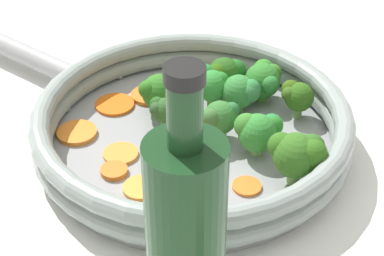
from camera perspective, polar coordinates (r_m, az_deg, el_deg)
name	(u,v)px	position (r m, az deg, el deg)	size (l,w,h in m)	color
ground_plane	(192,147)	(0.71, 0.00, -1.70)	(4.00, 4.00, 0.00)	white
skillet	(192,143)	(0.71, 0.00, -1.34)	(0.32, 0.32, 0.01)	#939699
skillet_rim_wall	(192,123)	(0.69, 0.00, 0.48)	(0.35, 0.35, 0.04)	#8D9A96
skillet_handle	(34,58)	(0.85, -13.91, 6.05)	(0.03, 0.03, 0.19)	#999B9E
skillet_rivet_left	(120,76)	(0.81, -6.45, 4.64)	(0.01, 0.01, 0.01)	#979799
skillet_rivet_right	(67,108)	(0.76, -11.04, 1.77)	(0.01, 0.01, 0.01)	#969394
carrot_slice_0	(157,214)	(0.61, -3.15, -7.66)	(0.03, 0.03, 0.00)	orange
carrot_slice_1	(114,171)	(0.66, -6.94, -3.79)	(0.03, 0.03, 0.01)	orange
carrot_slice_2	(177,155)	(0.68, -1.36, -2.46)	(0.04, 0.04, 0.01)	#F2963D
carrot_slice_3	(77,133)	(0.72, -10.19, -0.42)	(0.04, 0.04, 0.01)	orange
carrot_slice_4	(115,105)	(0.76, -6.88, 2.08)	(0.05, 0.05, 0.00)	orange
carrot_slice_5	(207,88)	(0.79, 1.36, 3.54)	(0.04, 0.04, 0.00)	orange
carrot_slice_6	(198,158)	(0.68, 0.54, -2.67)	(0.04, 0.04, 0.00)	orange
carrot_slice_7	(182,107)	(0.75, -0.86, 1.91)	(0.04, 0.04, 0.00)	orange
carrot_slice_8	(141,188)	(0.64, -4.58, -5.34)	(0.04, 0.04, 0.00)	#F99A38
carrot_slice_9	(148,95)	(0.78, -3.90, 2.93)	(0.04, 0.04, 0.00)	orange
carrot_slice_10	(247,186)	(0.65, 4.89, -5.18)	(0.03, 0.03, 0.00)	orange
carrot_slice_11	(121,154)	(0.69, -6.36, -2.29)	(0.04, 0.04, 0.00)	orange
broccoli_floret_0	(264,79)	(0.76, 6.42, 4.32)	(0.04, 0.05, 0.05)	#629846
broccoli_floret_1	(163,110)	(0.71, -2.57, 1.58)	(0.03, 0.03, 0.04)	#85A563
broccoli_floret_2	(219,118)	(0.69, 2.42, 0.93)	(0.04, 0.04, 0.05)	#6F9E5D
broccoli_floret_3	(242,92)	(0.74, 4.46, 3.23)	(0.05, 0.04, 0.05)	#659451
broccoli_floret_4	(297,96)	(0.74, 9.28, 2.84)	(0.04, 0.03, 0.04)	#709A50
broccoli_floret_5	(209,82)	(0.75, 1.50, 4.09)	(0.04, 0.04, 0.05)	#659644
broccoli_floret_6	(298,153)	(0.64, 9.40, -2.24)	(0.06, 0.05, 0.06)	#75A753
broccoli_floret_7	(259,129)	(0.68, 5.99, -0.10)	(0.05, 0.04, 0.05)	#89AE60
broccoli_floret_8	(225,74)	(0.77, 2.93, 4.85)	(0.04, 0.05, 0.05)	#5F9845
broccoli_floret_9	(160,91)	(0.74, -2.88, 3.26)	(0.05, 0.04, 0.05)	#749C57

